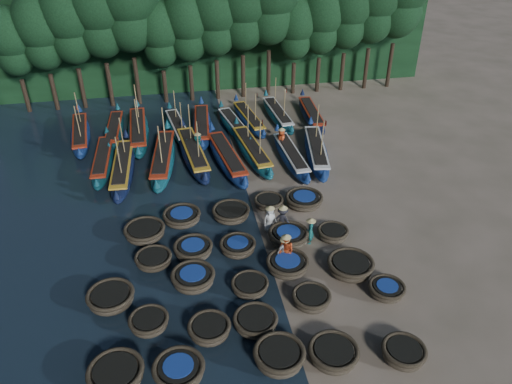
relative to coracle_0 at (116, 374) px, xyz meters
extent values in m
plane|color=gray|center=(7.44, 8.80, -0.46)|extent=(120.00, 120.00, 0.00)
cube|color=black|center=(7.44, 32.30, 4.54)|extent=(40.00, 3.00, 10.00)
ellipsoid|color=#4B422F|center=(0.00, 0.00, -0.10)|extent=(2.76, 2.76, 0.71)
torus|color=#3B3122|center=(0.00, 0.00, 0.23)|extent=(2.28, 2.28, 0.22)
cylinder|color=black|center=(0.00, 0.00, 0.28)|extent=(1.73, 1.73, 0.06)
ellipsoid|color=#4B422F|center=(2.43, -0.29, -0.10)|extent=(2.16, 2.16, 0.72)
torus|color=#3B3122|center=(2.43, -0.29, 0.24)|extent=(2.12, 2.12, 0.22)
cylinder|color=black|center=(2.43, -0.29, 0.29)|extent=(1.60, 1.60, 0.07)
cylinder|color=navy|center=(2.43, -0.29, 0.33)|extent=(1.23, 1.23, 0.04)
ellipsoid|color=#4B422F|center=(6.49, -0.36, -0.08)|extent=(2.58, 2.58, 0.76)
torus|color=#3B3122|center=(6.49, -0.36, 0.28)|extent=(2.18, 2.18, 0.23)
cylinder|color=black|center=(6.49, -0.36, 0.32)|extent=(1.64, 1.64, 0.07)
ellipsoid|color=#4B422F|center=(8.71, -0.60, -0.11)|extent=(2.47, 2.47, 0.69)
torus|color=#3B3122|center=(8.71, -0.60, 0.21)|extent=(2.13, 2.13, 0.21)
cylinder|color=black|center=(8.71, -0.60, 0.25)|extent=(1.61, 1.61, 0.06)
ellipsoid|color=#4B422F|center=(11.57, -1.09, -0.13)|extent=(1.93, 1.93, 0.66)
torus|color=#3B3122|center=(11.57, -1.09, 0.18)|extent=(1.87, 1.87, 0.20)
cylinder|color=black|center=(11.57, -1.09, 0.22)|extent=(1.40, 1.40, 0.06)
ellipsoid|color=#4B422F|center=(1.28, 2.58, -0.15)|extent=(1.97, 1.97, 0.61)
torus|color=#3B3122|center=(1.28, 2.58, 0.13)|extent=(1.80, 1.80, 0.18)
cylinder|color=black|center=(1.28, 2.58, 0.17)|extent=(1.36, 1.36, 0.06)
ellipsoid|color=#4B422F|center=(3.85, 1.65, -0.12)|extent=(1.90, 1.90, 0.67)
torus|color=#3B3122|center=(3.85, 1.65, 0.19)|extent=(1.91, 1.91, 0.20)
cylinder|color=black|center=(3.85, 1.65, 0.23)|extent=(1.43, 1.43, 0.06)
ellipsoid|color=#4B422F|center=(5.90, 1.74, -0.15)|extent=(2.04, 2.04, 0.62)
torus|color=#3B3122|center=(5.90, 1.74, 0.14)|extent=(2.01, 2.01, 0.19)
cylinder|color=black|center=(5.90, 1.74, 0.18)|extent=(1.53, 1.53, 0.06)
ellipsoid|color=#4B422F|center=(8.70, 2.62, -0.13)|extent=(1.90, 1.90, 0.65)
torus|color=#3B3122|center=(8.70, 2.62, 0.18)|extent=(1.85, 1.85, 0.20)
cylinder|color=black|center=(8.70, 2.62, 0.22)|extent=(1.38, 1.38, 0.06)
ellipsoid|color=#4B422F|center=(12.40, 2.57, -0.16)|extent=(2.14, 2.14, 0.59)
torus|color=#3B3122|center=(12.40, 2.57, 0.11)|extent=(1.77, 1.77, 0.18)
cylinder|color=black|center=(12.40, 2.57, 0.15)|extent=(1.34, 1.34, 0.05)
cylinder|color=navy|center=(12.40, 2.57, 0.18)|extent=(1.03, 1.03, 0.04)
ellipsoid|color=#4B422F|center=(-0.45, 4.38, -0.12)|extent=(2.51, 2.51, 0.68)
torus|color=#3B3122|center=(-0.45, 4.38, 0.20)|extent=(2.24, 2.24, 0.21)
cylinder|color=black|center=(-0.45, 4.38, 0.24)|extent=(1.71, 1.71, 0.06)
ellipsoid|color=#4B422F|center=(3.42, 4.96, -0.09)|extent=(2.20, 2.20, 0.73)
torus|color=#3B3122|center=(3.42, 4.96, 0.25)|extent=(2.18, 2.18, 0.22)
cylinder|color=black|center=(3.42, 4.96, 0.30)|extent=(1.64, 1.64, 0.07)
cylinder|color=navy|center=(3.42, 4.96, 0.34)|extent=(1.26, 1.26, 0.04)
ellipsoid|color=#4B422F|center=(6.06, 4.05, -0.18)|extent=(2.09, 2.09, 0.56)
torus|color=#3B3122|center=(6.06, 4.05, 0.09)|extent=(1.84, 1.84, 0.17)
cylinder|color=black|center=(6.06, 4.05, 0.12)|extent=(1.40, 1.40, 0.05)
ellipsoid|color=#4B422F|center=(8.17, 5.12, -0.12)|extent=(2.36, 2.36, 0.68)
torus|color=#3B3122|center=(8.17, 5.12, 0.20)|extent=(2.19, 2.19, 0.21)
cylinder|color=black|center=(8.17, 5.12, 0.25)|extent=(1.66, 1.66, 0.06)
cylinder|color=navy|center=(8.17, 5.12, 0.29)|extent=(1.28, 1.28, 0.04)
ellipsoid|color=#4B422F|center=(11.24, 4.40, -0.10)|extent=(2.89, 2.89, 0.72)
torus|color=#3B3122|center=(11.24, 4.40, 0.24)|extent=(2.37, 2.37, 0.22)
cylinder|color=black|center=(11.24, 4.40, 0.29)|extent=(1.81, 1.81, 0.07)
ellipsoid|color=#4B422F|center=(1.54, 6.86, -0.17)|extent=(2.32, 2.32, 0.58)
torus|color=#3B3122|center=(1.54, 6.86, 0.10)|extent=(1.92, 1.92, 0.17)
cylinder|color=black|center=(1.54, 6.86, 0.14)|extent=(1.47, 1.47, 0.05)
ellipsoid|color=#4B422F|center=(3.60, 7.25, -0.13)|extent=(1.98, 1.98, 0.66)
torus|color=#3B3122|center=(3.60, 7.25, 0.18)|extent=(2.09, 2.09, 0.20)
cylinder|color=black|center=(3.60, 7.25, 0.22)|extent=(1.58, 1.58, 0.06)
cylinder|color=navy|center=(3.60, 7.25, 0.26)|extent=(1.22, 1.22, 0.04)
ellipsoid|color=#4B422F|center=(5.94, 7.06, -0.14)|extent=(2.07, 2.07, 0.63)
torus|color=#3B3122|center=(5.94, 7.06, 0.16)|extent=(1.95, 1.95, 0.19)
cylinder|color=black|center=(5.94, 7.06, 0.20)|extent=(1.48, 1.48, 0.06)
cylinder|color=navy|center=(5.94, 7.06, 0.23)|extent=(1.14, 1.14, 0.04)
ellipsoid|color=#4B422F|center=(8.76, 7.33, -0.10)|extent=(2.10, 2.10, 0.72)
torus|color=#3B3122|center=(8.76, 7.33, 0.24)|extent=(2.21, 2.21, 0.22)
cylinder|color=black|center=(8.76, 7.33, 0.28)|extent=(1.67, 1.67, 0.07)
cylinder|color=navy|center=(8.76, 7.33, 0.33)|extent=(1.28, 1.28, 0.04)
ellipsoid|color=#4B422F|center=(11.25, 7.25, -0.15)|extent=(1.97, 1.97, 0.61)
torus|color=#3B3122|center=(11.25, 7.25, 0.13)|extent=(1.73, 1.73, 0.18)
cylinder|color=black|center=(11.25, 7.25, 0.17)|extent=(1.29, 1.29, 0.06)
ellipsoid|color=#4B422F|center=(1.10, 9.24, -0.12)|extent=(2.45, 2.45, 0.67)
torus|color=#3B3122|center=(1.10, 9.24, 0.19)|extent=(2.29, 2.29, 0.20)
cylinder|color=black|center=(1.10, 9.24, 0.23)|extent=(1.75, 1.75, 0.06)
ellipsoid|color=#4B422F|center=(3.20, 10.31, -0.14)|extent=(2.40, 2.40, 0.64)
torus|color=#3B3122|center=(3.20, 10.31, 0.16)|extent=(2.20, 2.20, 0.19)
cylinder|color=black|center=(3.20, 10.31, 0.20)|extent=(1.68, 1.68, 0.06)
cylinder|color=navy|center=(3.20, 10.31, 0.24)|extent=(1.29, 1.29, 0.04)
ellipsoid|color=#4B422F|center=(6.03, 10.17, -0.13)|extent=(2.51, 2.51, 0.66)
torus|color=#3B3122|center=(6.03, 10.17, 0.18)|extent=(2.22, 2.22, 0.20)
cylinder|color=black|center=(6.03, 10.17, 0.22)|extent=(1.70, 1.70, 0.06)
ellipsoid|color=#4B422F|center=(8.44, 10.96, -0.17)|extent=(1.74, 1.74, 0.57)
torus|color=#3B3122|center=(8.44, 10.96, 0.09)|extent=(1.79, 1.79, 0.17)
cylinder|color=black|center=(8.44, 10.96, 0.12)|extent=(1.36, 1.36, 0.05)
ellipsoid|color=#4B422F|center=(10.56, 10.68, -0.13)|extent=(2.40, 2.40, 0.66)
torus|color=#3B3122|center=(10.56, 10.68, 0.18)|extent=(2.28, 2.28, 0.20)
cylinder|color=black|center=(10.56, 10.68, 0.22)|extent=(1.74, 1.74, 0.06)
cylinder|color=navy|center=(10.56, 10.68, 0.27)|extent=(1.34, 1.34, 0.04)
ellipsoid|color=#0F4C5A|center=(-1.69, 17.82, 0.02)|extent=(1.55, 7.61, 0.95)
cone|color=#0F4C5A|center=(-1.61, 21.52, 0.63)|extent=(0.42, 0.42, 0.57)
cone|color=#0F4C5A|center=(-1.78, 14.13, 0.59)|extent=(0.42, 0.42, 0.47)
cube|color=#AF2E15|center=(-1.69, 17.82, 0.41)|extent=(1.14, 5.90, 0.11)
cube|color=black|center=(-1.69, 17.82, 0.49)|extent=(0.86, 5.14, 0.09)
ellipsoid|color=#0E1535|center=(-0.32, 16.38, 0.07)|extent=(1.83, 8.46, 1.05)
cone|color=#0E1535|center=(-0.17, 20.48, 0.75)|extent=(0.46, 0.46, 0.63)
cone|color=#0E1535|center=(-0.48, 12.28, 0.70)|extent=(0.46, 0.46, 0.53)
cube|color=gold|center=(-0.32, 16.38, 0.51)|extent=(1.35, 6.56, 0.13)
cube|color=black|center=(-0.32, 16.38, 0.59)|extent=(1.03, 5.71, 0.11)
cylinder|color=#997F4C|center=(-0.17, 17.63, 1.75)|extent=(0.07, 0.25, 2.94)
cylinder|color=#997F4C|center=(-0.28, 14.80, 1.75)|extent=(0.07, 0.25, 2.94)
plane|color=red|center=(-0.12, 14.79, 3.03)|extent=(0.00, 0.37, 0.37)
ellipsoid|color=#0F4C5A|center=(2.36, 17.23, 0.09)|extent=(2.54, 8.84, 1.09)
cone|color=#0F4C5A|center=(2.83, 21.45, 0.80)|extent=(0.48, 0.48, 0.65)
cone|color=#0F4C5A|center=(1.88, 13.01, 0.74)|extent=(0.48, 0.48, 0.54)
cube|color=#AF2E15|center=(2.36, 17.23, 0.54)|extent=(1.90, 6.84, 0.13)
cube|color=black|center=(2.36, 17.23, 0.63)|extent=(1.51, 5.94, 0.11)
cylinder|color=#997F4C|center=(2.61, 18.52, 1.83)|extent=(0.08, 0.26, 3.05)
cylinder|color=#997F4C|center=(2.28, 15.59, 1.83)|extent=(0.08, 0.26, 3.05)
plane|color=red|center=(2.44, 15.57, 3.16)|extent=(0.00, 0.38, 0.38)
ellipsoid|color=#0E1535|center=(4.44, 17.60, 0.07)|extent=(2.46, 8.63, 1.06)
cone|color=#0E1535|center=(3.99, 21.72, 0.77)|extent=(0.47, 0.47, 0.64)
cone|color=#0E1535|center=(4.90, 13.47, 0.71)|extent=(0.47, 0.47, 0.53)
cube|color=gold|center=(4.44, 17.60, 0.52)|extent=(1.84, 6.68, 0.13)
cube|color=black|center=(4.44, 17.60, 0.61)|extent=(1.46, 5.80, 0.11)
cylinder|color=#997F4C|center=(4.41, 18.88, 1.78)|extent=(0.07, 0.25, 2.98)
cylinder|color=#997F4C|center=(4.72, 16.02, 1.78)|extent=(0.07, 0.25, 2.98)
plane|color=red|center=(4.88, 16.04, 3.08)|extent=(0.00, 0.37, 0.37)
ellipsoid|color=navy|center=(6.67, 16.55, 0.07)|extent=(2.68, 8.53, 1.05)
cone|color=navy|center=(6.09, 20.61, 0.75)|extent=(0.46, 0.46, 0.63)
cone|color=navy|center=(7.25, 12.50, 0.70)|extent=(0.46, 0.46, 0.52)
cube|color=#AF2E15|center=(6.67, 16.55, 0.51)|extent=(2.01, 6.60, 0.13)
cube|color=black|center=(6.67, 16.55, 0.59)|extent=(1.61, 5.73, 0.10)
ellipsoid|color=#0F4C5A|center=(8.54, 17.29, 0.05)|extent=(2.46, 8.27, 1.02)
cone|color=#0F4C5A|center=(8.06, 21.23, 0.71)|extent=(0.45, 0.45, 0.61)
cone|color=#0F4C5A|center=(9.03, 13.35, 0.66)|extent=(0.45, 0.45, 0.51)
cube|color=gold|center=(8.54, 17.29, 0.48)|extent=(1.84, 6.40, 0.12)
cube|color=black|center=(8.54, 17.29, 0.56)|extent=(1.47, 5.56, 0.10)
cylinder|color=#997F4C|center=(8.49, 18.52, 1.68)|extent=(0.07, 0.24, 2.85)
cylinder|color=#997F4C|center=(8.83, 15.79, 1.68)|extent=(0.07, 0.24, 2.85)
plane|color=red|center=(8.99, 15.81, 2.92)|extent=(0.00, 0.36, 0.36)
ellipsoid|color=navy|center=(11.08, 16.08, 0.01)|extent=(1.70, 7.58, 0.94)
cone|color=navy|center=(10.91, 19.74, 0.62)|extent=(0.41, 0.41, 0.56)
cone|color=navy|center=(11.25, 12.41, 0.58)|extent=(0.41, 0.41, 0.47)
cube|color=silver|center=(11.08, 16.08, 0.41)|extent=(1.26, 5.87, 0.11)
cube|color=black|center=(11.08, 16.08, 0.48)|extent=(0.97, 5.11, 0.09)
ellipsoid|color=navy|center=(12.99, 16.35, 0.06)|extent=(2.87, 8.37, 1.03)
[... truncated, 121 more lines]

